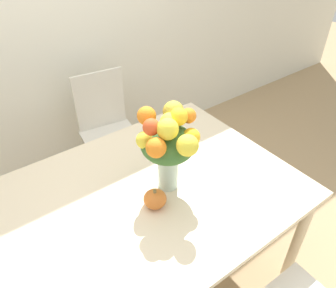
{
  "coord_description": "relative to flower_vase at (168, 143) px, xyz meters",
  "views": [
    {
      "loc": [
        -0.63,
        -1.04,
        2.0
      ],
      "look_at": [
        0.12,
        -0.02,
        1.04
      ],
      "focal_mm": 35.0,
      "sensor_mm": 36.0,
      "label": 1
    }
  ],
  "objects": [
    {
      "name": "ground_plane",
      "position": [
        -0.11,
        0.03,
        -1.06
      ],
      "size": [
        12.0,
        12.0,
        0.0
      ],
      "primitive_type": "plane",
      "color": "tan"
    },
    {
      "name": "wall_back",
      "position": [
        -0.11,
        1.42,
        0.29
      ],
      "size": [
        8.0,
        0.06,
        2.7
      ],
      "color": "silver",
      "rests_on": "ground_plane"
    },
    {
      "name": "dining_table",
      "position": [
        -0.11,
        0.03,
        -0.37
      ],
      "size": [
        1.55,
        1.16,
        0.77
      ],
      "color": "beige",
      "rests_on": "ground_plane"
    },
    {
      "name": "flower_vase",
      "position": [
        0.0,
        0.0,
        0.0
      ],
      "size": [
        0.32,
        0.36,
        0.47
      ],
      "color": "#B2CCBC",
      "rests_on": "dining_table"
    },
    {
      "name": "pumpkin",
      "position": [
        -0.13,
        -0.07,
        -0.24
      ],
      "size": [
        0.11,
        0.11,
        0.1
      ],
      "color": "orange",
      "rests_on": "dining_table"
    },
    {
      "name": "dining_chair_near_window",
      "position": [
        0.15,
        1.01,
        -0.56
      ],
      "size": [
        0.47,
        0.47,
        0.95
      ],
      "rotation": [
        0.0,
        0.0,
        -0.14
      ],
      "color": "silver",
      "rests_on": "ground_plane"
    }
  ]
}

